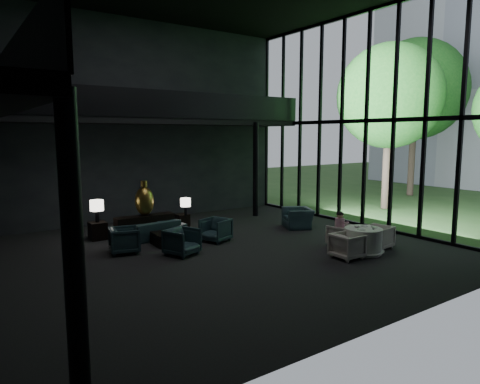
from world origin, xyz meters
TOP-DOWN VIEW (x-y plane):
  - floor at (0.00, 0.00)m, footprint 14.00×12.00m
  - wall_back at (0.00, 6.00)m, footprint 14.00×0.04m
  - wall_front at (0.00, -6.00)m, footprint 14.00×0.04m
  - curtain_wall at (6.95, 0.00)m, footprint 0.20×12.00m
  - mezzanine_back at (1.00, 5.00)m, footprint 12.00×2.00m
  - railing_left at (-5.00, 0.00)m, footprint 0.06×12.00m
  - railing_back at (1.00, 4.00)m, footprint 12.00×0.06m
  - column_sw at (-5.00, -5.70)m, footprint 0.24×0.24m
  - column_ne at (4.80, 4.00)m, footprint 0.24×0.24m
  - tree_near at (11.00, 2.00)m, footprint 4.80×4.80m
  - tree_far at (16.00, 4.00)m, footprint 5.60×5.60m
  - console at (-0.46, 3.48)m, footprint 2.10×0.48m
  - bronze_urn at (-0.46, 3.46)m, footprint 0.66×0.66m
  - side_table_left at (-2.06, 3.65)m, footprint 0.53×0.53m
  - table_lamp_left at (-2.06, 3.65)m, footprint 0.44×0.44m
  - side_table_right at (1.14, 3.73)m, footprint 0.46×0.46m
  - table_lamp_right at (1.14, 3.45)m, footprint 0.39×0.39m
  - sofa at (-0.46, 2.65)m, footprint 2.18×0.83m
  - lounge_armchair_west at (-1.90, 1.51)m, footprint 1.02×1.06m
  - lounge_armchair_east at (1.05, 1.16)m, footprint 1.09×1.12m
  - lounge_armchair_south at (-0.59, 0.35)m, footprint 1.18×1.15m
  - window_armchair at (4.70, 1.18)m, footprint 1.20×1.40m
  - coffee_table at (-0.42, 1.67)m, footprint 0.91×0.91m
  - dining_table at (3.91, -2.52)m, footprint 1.24×1.24m
  - dining_chair_north at (4.01, -1.59)m, footprint 0.82×0.78m
  - dining_chair_east at (4.72, -2.42)m, footprint 0.82×0.86m
  - dining_chair_west at (3.10, -2.63)m, footprint 0.75×0.80m
  - child at (3.99, -1.53)m, footprint 0.30×0.30m
  - plate_a at (3.71, -2.61)m, footprint 0.27×0.27m
  - plate_b at (4.14, -2.34)m, footprint 0.31×0.31m
  - saucer at (4.23, -2.68)m, footprint 0.19×0.19m
  - coffee_cup at (4.19, -2.62)m, footprint 0.09×0.09m
  - cereal_bowl at (3.81, -2.36)m, footprint 0.16×0.16m
  - cream_pot at (4.01, -2.79)m, footprint 0.07×0.07m

SIDE VIEW (x-z plane):
  - floor at x=0.00m, z-range -0.01..0.01m
  - coffee_table at x=-0.42m, z-range 0.00..0.40m
  - side_table_right at x=1.14m, z-range 0.00..0.50m
  - side_table_left at x=-2.06m, z-range 0.00..0.59m
  - dining_table at x=3.91m, z-range -0.05..0.70m
  - console at x=-0.46m, z-range 0.00..0.67m
  - dining_chair_north at x=4.01m, z-range 0.00..0.73m
  - dining_chair_east at x=4.72m, z-range 0.00..0.79m
  - dining_chair_west at x=3.10m, z-range 0.00..0.82m
  - sofa at x=-0.46m, z-range 0.00..0.83m
  - lounge_armchair_east at x=1.05m, z-range 0.00..0.91m
  - lounge_armchair_west at x=-1.90m, z-range 0.00..0.93m
  - lounge_armchair_south at x=-0.59m, z-range 0.00..0.95m
  - window_armchair at x=4.70m, z-range 0.00..1.04m
  - saucer at x=4.23m, z-range 0.75..0.76m
  - plate_a at x=3.71m, z-range 0.75..0.76m
  - plate_b at x=4.14m, z-range 0.75..0.77m
  - child at x=3.99m, z-range 0.45..1.09m
  - cream_pot at x=4.01m, z-range 0.75..0.82m
  - coffee_cup at x=4.19m, z-range 0.76..0.82m
  - cereal_bowl at x=3.81m, z-range 0.75..0.83m
  - table_lamp_right at x=1.14m, z-range 0.64..1.29m
  - table_lamp_left at x=-2.06m, z-range 0.75..1.49m
  - bronze_urn at x=-0.46m, z-range 0.58..1.80m
  - column_sw at x=-5.00m, z-range 0.00..4.00m
  - column_ne at x=4.80m, z-range 0.00..4.00m
  - wall_back at x=0.00m, z-range 0.00..8.00m
  - wall_front at x=0.00m, z-range 0.00..8.00m
  - curtain_wall at x=6.95m, z-range 0.00..8.00m
  - mezzanine_back at x=1.00m, z-range 3.88..4.12m
  - railing_left at x=-5.00m, z-range 4.10..5.10m
  - railing_back at x=1.00m, z-range 4.10..5.10m
  - tree_near at x=11.00m, z-range 1.41..9.06m
  - tree_far at x=16.00m, z-range 1.59..10.39m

